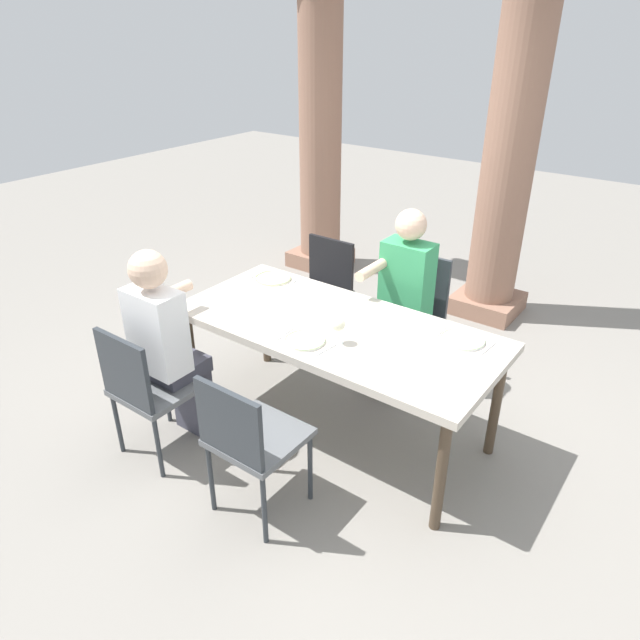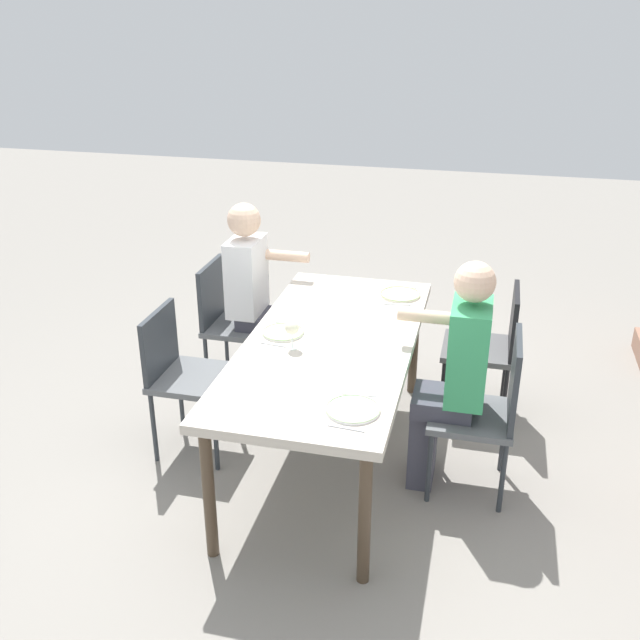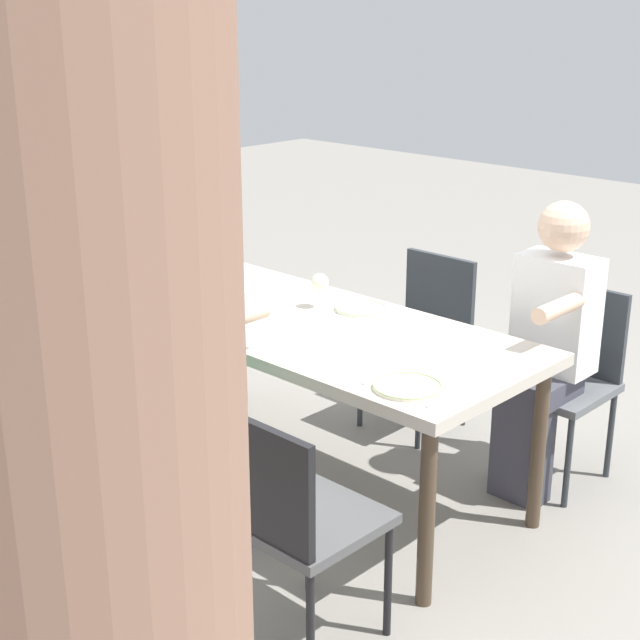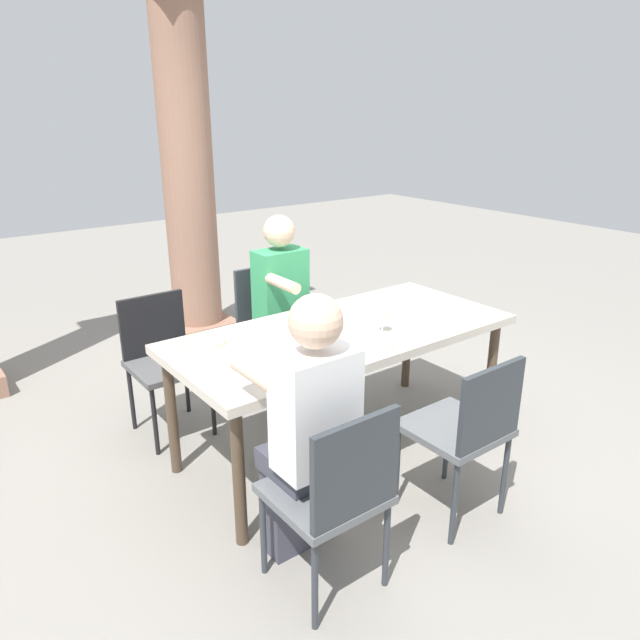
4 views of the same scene
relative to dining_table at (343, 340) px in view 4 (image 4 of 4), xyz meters
The scene contains 19 objects.
ground_plane 0.71m from the dining_table, ahead, with size 16.00×16.00×0.00m, color gray.
dining_table is the anchor object (origin of this frame).
chair_west_north 1.16m from the dining_table, 130.54° to the left, with size 0.44×0.44×0.87m.
chair_west_south 1.16m from the dining_table, 130.45° to the right, with size 0.44×0.44×0.88m.
chair_mid_north 0.90m from the dining_table, 85.59° to the left, with size 0.44×0.44×0.93m.
chair_mid_south 0.89m from the dining_table, 85.54° to the right, with size 0.44×0.44×0.87m.
diner_woman_green 1.01m from the dining_table, 137.88° to the right, with size 0.35×0.50×1.31m.
diner_man_white 0.69m from the dining_table, 84.60° to the left, with size 0.35×0.49×1.32m.
stone_column_centre 2.36m from the dining_table, 86.25° to the left, with size 0.56×0.56×2.93m.
plate_0 0.80m from the dining_table, 158.99° to the left, with size 0.25×0.25×0.02m.
fork_0 0.94m from the dining_table, 162.29° to the left, with size 0.02×0.17×0.01m, color silver.
spoon_0 0.66m from the dining_table, 154.29° to the left, with size 0.02×0.17×0.01m, color silver.
plate_1 0.29m from the dining_table, 94.76° to the right, with size 0.23×0.23×0.02m.
wine_glass_1 0.29m from the dining_table, 52.08° to the right, with size 0.08×0.08×0.16m.
fork_1 0.33m from the dining_table, 122.06° to the right, with size 0.02×0.17×0.01m, color silver.
spoon_1 0.31m from the dining_table, 65.30° to the right, with size 0.02×0.17×0.01m, color silver.
plate_2 0.75m from the dining_table, 20.95° to the left, with size 0.25×0.25×0.02m.
fork_2 0.61m from the dining_table, 26.02° to the left, with size 0.02×0.17×0.01m, color silver.
spoon_2 0.89m from the dining_table, 17.49° to the left, with size 0.02×0.17×0.01m, color silver.
Camera 4 is at (-2.01, -2.45, 1.97)m, focal length 33.27 mm.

